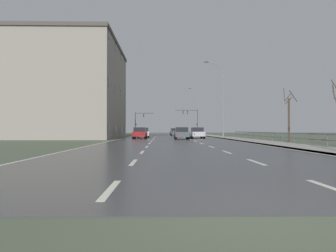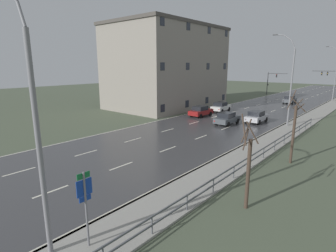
{
  "view_description": "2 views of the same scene",
  "coord_description": "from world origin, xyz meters",
  "px_view_note": "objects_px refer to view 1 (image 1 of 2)",
  "views": [
    {
      "loc": [
        -1.28,
        -4.51,
        1.26
      ],
      "look_at": [
        0.08,
        59.62,
        2.01
      ],
      "focal_mm": 33.51,
      "sensor_mm": 36.0,
      "label": 1
    },
    {
      "loc": [
        17.07,
        6.3,
        7.38
      ],
      "look_at": [
        0.0,
        26.34,
        1.34
      ],
      "focal_mm": 28.24,
      "sensor_mm": 36.0,
      "label": 2
    }
  ],
  "objects_px": {
    "street_lamp_midground": "(222,101)",
    "traffic_signal_left": "(139,120)",
    "car_near_left": "(182,133)",
    "car_far_right": "(197,133)",
    "street_lamp_distant": "(198,112)",
    "brick_building": "(74,91)",
    "traffic_signal_right": "(192,117)",
    "car_mid_centre": "(175,132)",
    "car_near_right": "(140,133)",
    "car_distant": "(143,133)"
  },
  "relations": [
    {
      "from": "brick_building",
      "to": "street_lamp_distant",
      "type": "bearing_deg",
      "value": 51.06
    },
    {
      "from": "brick_building",
      "to": "car_near_left",
      "type": "bearing_deg",
      "value": -23.24
    },
    {
      "from": "car_near_left",
      "to": "brick_building",
      "type": "relative_size",
      "value": 0.2
    },
    {
      "from": "traffic_signal_right",
      "to": "car_near_right",
      "type": "xyz_separation_m",
      "value": [
        -10.75,
        -35.9,
        -3.64
      ]
    },
    {
      "from": "car_mid_centre",
      "to": "car_far_right",
      "type": "distance_m",
      "value": 22.1
    },
    {
      "from": "traffic_signal_left",
      "to": "car_near_left",
      "type": "distance_m",
      "value": 39.71
    },
    {
      "from": "car_mid_centre",
      "to": "car_distant",
      "type": "distance_m",
      "value": 18.25
    },
    {
      "from": "street_lamp_distant",
      "to": "car_near_right",
      "type": "bearing_deg",
      "value": -110.3
    },
    {
      "from": "traffic_signal_right",
      "to": "car_far_right",
      "type": "xyz_separation_m",
      "value": [
        -2.71,
        -34.76,
        -3.64
      ]
    },
    {
      "from": "car_near_left",
      "to": "car_near_right",
      "type": "distance_m",
      "value": 6.1
    },
    {
      "from": "street_lamp_midground",
      "to": "street_lamp_distant",
      "type": "height_order",
      "value": "street_lamp_distant"
    },
    {
      "from": "street_lamp_distant",
      "to": "car_mid_centre",
      "type": "distance_m",
      "value": 11.35
    },
    {
      "from": "traffic_signal_left",
      "to": "car_distant",
      "type": "distance_m",
      "value": 30.79
    },
    {
      "from": "car_near_right",
      "to": "car_near_left",
      "type": "bearing_deg",
      "value": -22.37
    },
    {
      "from": "street_lamp_midground",
      "to": "street_lamp_distant",
      "type": "relative_size",
      "value": 0.99
    },
    {
      "from": "street_lamp_midground",
      "to": "car_near_left",
      "type": "relative_size",
      "value": 2.71
    },
    {
      "from": "traffic_signal_left",
      "to": "car_far_right",
      "type": "xyz_separation_m",
      "value": [
        10.82,
        -35.15,
        -2.95
      ]
    },
    {
      "from": "traffic_signal_right",
      "to": "car_far_right",
      "type": "bearing_deg",
      "value": -94.45
    },
    {
      "from": "traffic_signal_right",
      "to": "car_distant",
      "type": "relative_size",
      "value": 1.54
    },
    {
      "from": "car_near_right",
      "to": "street_lamp_midground",
      "type": "bearing_deg",
      "value": 8.46
    },
    {
      "from": "street_lamp_midground",
      "to": "car_mid_centre",
      "type": "xyz_separation_m",
      "value": [
        -5.85,
        21.6,
        -4.6
      ]
    },
    {
      "from": "car_mid_centre",
      "to": "brick_building",
      "type": "relative_size",
      "value": 0.2
    },
    {
      "from": "car_distant",
      "to": "brick_building",
      "type": "xyz_separation_m",
      "value": [
        -10.42,
        -1.37,
        6.31
      ]
    },
    {
      "from": "traffic_signal_right",
      "to": "car_near_right",
      "type": "relative_size",
      "value": 1.56
    },
    {
      "from": "car_far_right",
      "to": "car_distant",
      "type": "height_order",
      "value": "same"
    },
    {
      "from": "traffic_signal_left",
      "to": "car_near_left",
      "type": "bearing_deg",
      "value": -77.78
    },
    {
      "from": "street_lamp_midground",
      "to": "traffic_signal_right",
      "type": "bearing_deg",
      "value": 91.51
    },
    {
      "from": "street_lamp_midground",
      "to": "car_near_left",
      "type": "xyz_separation_m",
      "value": [
        -6.05,
        -3.94,
        -4.6
      ]
    },
    {
      "from": "traffic_signal_left",
      "to": "car_distant",
      "type": "bearing_deg",
      "value": -84.55
    },
    {
      "from": "car_distant",
      "to": "car_near_right",
      "type": "relative_size",
      "value": 1.01
    },
    {
      "from": "street_lamp_midground",
      "to": "traffic_signal_left",
      "type": "relative_size",
      "value": 1.95
    },
    {
      "from": "traffic_signal_right",
      "to": "car_mid_centre",
      "type": "xyz_separation_m",
      "value": [
        -4.95,
        -12.78,
        -3.64
      ]
    },
    {
      "from": "street_lamp_distant",
      "to": "car_far_right",
      "type": "xyz_separation_m",
      "value": [
        -3.65,
        -30.47,
        -4.71
      ]
    },
    {
      "from": "street_lamp_midground",
      "to": "traffic_signal_left",
      "type": "bearing_deg",
      "value": 112.55
    },
    {
      "from": "car_far_right",
      "to": "car_distant",
      "type": "distance_m",
      "value": 9.17
    },
    {
      "from": "traffic_signal_right",
      "to": "car_near_right",
      "type": "distance_m",
      "value": 37.65
    },
    {
      "from": "street_lamp_midground",
      "to": "traffic_signal_left",
      "type": "height_order",
      "value": "street_lamp_midground"
    },
    {
      "from": "car_near_left",
      "to": "car_near_right",
      "type": "relative_size",
      "value": 0.99
    },
    {
      "from": "car_near_left",
      "to": "street_lamp_distant",
      "type": "bearing_deg",
      "value": 79.63
    },
    {
      "from": "car_far_right",
      "to": "street_lamp_distant",
      "type": "bearing_deg",
      "value": 82.11
    },
    {
      "from": "traffic_signal_right",
      "to": "car_mid_centre",
      "type": "distance_m",
      "value": 14.18
    },
    {
      "from": "car_near_left",
      "to": "car_near_right",
      "type": "height_order",
      "value": "same"
    },
    {
      "from": "street_lamp_midground",
      "to": "brick_building",
      "type": "bearing_deg",
      "value": 172.51
    },
    {
      "from": "street_lamp_distant",
      "to": "car_near_right",
      "type": "xyz_separation_m",
      "value": [
        -11.69,
        -31.6,
        -4.71
      ]
    },
    {
      "from": "car_near_right",
      "to": "brick_building",
      "type": "distance_m",
      "value": 12.85
    },
    {
      "from": "traffic_signal_right",
      "to": "car_mid_centre",
      "type": "bearing_deg",
      "value": -111.16
    },
    {
      "from": "street_lamp_midground",
      "to": "car_near_left",
      "type": "bearing_deg",
      "value": -146.96
    },
    {
      "from": "car_near_left",
      "to": "brick_building",
      "type": "xyz_separation_m",
      "value": [
        -15.89,
        6.82,
        6.31
      ]
    },
    {
      "from": "street_lamp_midground",
      "to": "car_distant",
      "type": "height_order",
      "value": "street_lamp_midground"
    },
    {
      "from": "traffic_signal_left",
      "to": "brick_building",
      "type": "bearing_deg",
      "value": -103.26
    }
  ]
}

